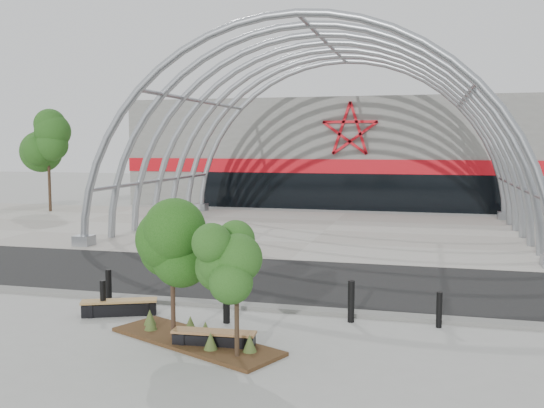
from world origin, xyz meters
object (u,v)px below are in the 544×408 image
(street_tree_1, at_px, (236,260))
(bollard_2, at_px, (226,302))
(bench_1, at_px, (214,340))
(street_tree_0, at_px, (172,240))
(bench_0, at_px, (119,308))

(street_tree_1, xyz_separation_m, bollard_2, (-1.10, 2.55, -1.66))
(bench_1, bearing_deg, street_tree_0, 172.13)
(bollard_2, bearing_deg, street_tree_1, -66.61)
(bench_0, relative_size, bench_1, 1.04)
(street_tree_0, distance_m, street_tree_1, 1.99)
(street_tree_0, distance_m, bench_1, 2.52)
(street_tree_1, relative_size, bench_0, 1.50)
(bench_1, relative_size, bollard_2, 1.75)
(bollard_2, bearing_deg, bench_1, -79.79)
(street_tree_0, bearing_deg, bollard_2, 68.13)
(street_tree_1, height_order, bench_1, street_tree_1)
(street_tree_1, bearing_deg, street_tree_0, 157.91)
(street_tree_0, relative_size, bollard_2, 3.03)
(bench_0, height_order, bench_1, bench_0)
(street_tree_0, distance_m, bollard_2, 2.72)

